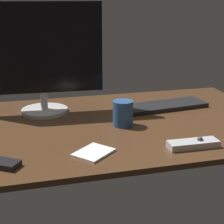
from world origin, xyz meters
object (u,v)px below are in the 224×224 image
object	(u,v)px
monitor	(41,56)
notepad	(94,153)
keyboard	(165,106)
media_remote	(193,144)
coffee_mug	(123,113)

from	to	relation	value
monitor	notepad	size ratio (longest dim) A/B	4.27
keyboard	notepad	distance (cm)	58.63
monitor	media_remote	bearing A→B (deg)	-45.47
media_remote	coffee_mug	xyz separation A→B (cm)	(-16.78, 26.95, 3.78)
keyboard	coffee_mug	bearing A→B (deg)	-151.90
media_remote	coffee_mug	bearing A→B (deg)	123.08
monitor	coffee_mug	xyz separation A→B (cm)	(28.35, -24.84, -19.80)
media_remote	notepad	world-z (taller)	media_remote
monitor	coffee_mug	distance (cm)	42.58
monitor	keyboard	world-z (taller)	monitor
media_remote	notepad	xyz separation A→B (cm)	(-33.61, 3.48, -0.81)
keyboard	media_remote	world-z (taller)	media_remote
monitor	notepad	world-z (taller)	monitor
coffee_mug	keyboard	bearing A→B (deg)	34.89
keyboard	notepad	bearing A→B (deg)	-142.45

